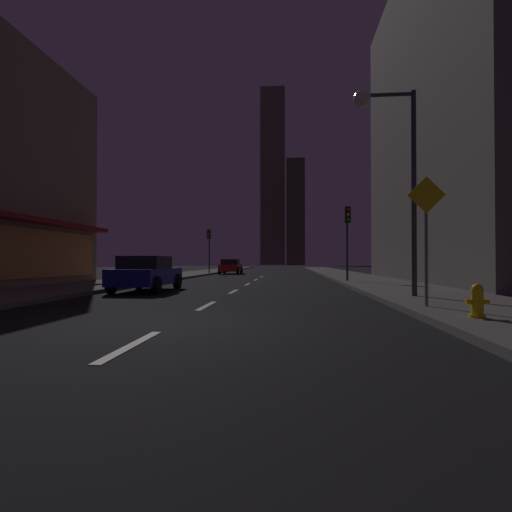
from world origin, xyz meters
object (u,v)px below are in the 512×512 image
(car_parked_near, at_px, (147,273))
(car_parked_far, at_px, (231,266))
(traffic_light_far_left, at_px, (209,241))
(pedestrian_crossing_sign, at_px, (426,229))
(fire_hydrant_yellow_near, at_px, (477,302))
(traffic_light_near_right, at_px, (348,227))
(fire_hydrant_far_left, at_px, (158,274))
(street_lamp_right, at_px, (387,141))

(car_parked_near, distance_m, car_parked_far, 23.06)
(traffic_light_far_left, relative_size, pedestrian_crossing_sign, 1.33)
(fire_hydrant_yellow_near, height_order, traffic_light_near_right, traffic_light_near_right)
(traffic_light_near_right, xyz_separation_m, pedestrian_crossing_sign, (0.10, -12.62, -1.18))
(fire_hydrant_yellow_near, height_order, pedestrian_crossing_sign, pedestrian_crossing_sign)
(car_parked_far, xyz_separation_m, pedestrian_crossing_sign, (9.20, -29.00, 1.28))
(fire_hydrant_far_left, xyz_separation_m, street_lamp_right, (11.28, -11.18, 4.61))
(fire_hydrant_yellow_near, distance_m, street_lamp_right, 6.73)
(traffic_light_near_right, distance_m, street_lamp_right, 9.86)
(street_lamp_right, bearing_deg, traffic_light_near_right, 89.29)
(fire_hydrant_far_left, relative_size, pedestrian_crossing_sign, 0.21)
(car_parked_far, bearing_deg, pedestrian_crossing_sign, -72.40)
(fire_hydrant_yellow_near, bearing_deg, street_lamp_right, 96.08)
(car_parked_far, relative_size, street_lamp_right, 0.64)
(fire_hydrant_far_left, bearing_deg, street_lamp_right, -44.75)
(fire_hydrant_yellow_near, bearing_deg, fire_hydrant_far_left, 126.30)
(car_parked_near, distance_m, traffic_light_far_left, 21.89)
(car_parked_near, xyz_separation_m, traffic_light_near_right, (9.10, 6.67, 2.45))
(fire_hydrant_yellow_near, distance_m, fire_hydrant_far_left, 19.93)
(car_parked_far, height_order, fire_hydrant_yellow_near, car_parked_far)
(fire_hydrant_yellow_near, relative_size, street_lamp_right, 0.10)
(fire_hydrant_yellow_near, xyz_separation_m, fire_hydrant_far_left, (-11.80, 16.06, 0.00))
(car_parked_near, xyz_separation_m, traffic_light_far_left, (-1.90, 21.67, 2.45))
(fire_hydrant_yellow_near, relative_size, pedestrian_crossing_sign, 0.21)
(traffic_light_far_left, xyz_separation_m, street_lamp_right, (10.88, -24.67, 1.87))
(car_parked_near, xyz_separation_m, pedestrian_crossing_sign, (9.20, -5.94, 1.28))
(fire_hydrant_yellow_near, height_order, street_lamp_right, street_lamp_right)
(car_parked_far, bearing_deg, car_parked_near, -90.00)
(car_parked_near, relative_size, car_parked_far, 1.00)
(pedestrian_crossing_sign, bearing_deg, fire_hydrant_far_left, 129.17)
(car_parked_near, height_order, traffic_light_far_left, traffic_light_far_left)
(traffic_light_near_right, bearing_deg, car_parked_near, -143.74)
(traffic_light_near_right, height_order, traffic_light_far_left, same)
(fire_hydrant_far_left, distance_m, street_lamp_right, 16.54)
(car_parked_near, relative_size, fire_hydrant_far_left, 6.48)
(pedestrian_crossing_sign, bearing_deg, fire_hydrant_yellow_near, -81.23)
(fire_hydrant_far_left, xyz_separation_m, traffic_light_near_right, (11.40, -1.50, 2.74))
(traffic_light_near_right, bearing_deg, fire_hydrant_yellow_near, -88.43)
(car_parked_near, bearing_deg, fire_hydrant_yellow_near, -39.70)
(fire_hydrant_far_left, distance_m, traffic_light_near_right, 11.82)
(car_parked_far, distance_m, traffic_light_far_left, 3.40)
(car_parked_far, height_order, fire_hydrant_far_left, car_parked_far)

